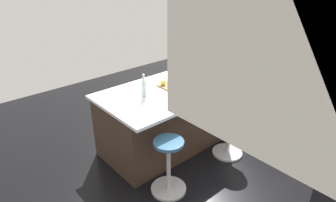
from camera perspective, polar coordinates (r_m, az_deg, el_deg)
name	(u,v)px	position (r m, az deg, el deg)	size (l,w,h in m)	color
ground_plane	(192,144)	(4.65, 4.73, -8.33)	(7.04, 7.04, 0.00)	black
interior_partition_left	(295,33)	(6.25, 23.29, 11.85)	(0.15, 5.16, 2.62)	beige
sink_cabinet	(302,87)	(5.99, 24.45, 2.43)	(2.47, 0.60, 1.18)	#38281E
oven_range	(233,67)	(6.73, 12.37, 6.44)	(0.60, 0.61, 0.87)	#38383D
kitchen_island	(164,119)	(4.36, -0.84, -3.41)	(1.83, 1.18, 0.94)	#38281E
stool_by_window	(229,134)	(4.35, 11.68, -6.20)	(0.44, 0.44, 0.72)	#B7B7BC
stool_middle	(169,168)	(3.64, 0.11, -12.70)	(0.44, 0.44, 0.72)	#B7B7BC
cutting_board	(171,85)	(4.29, 0.61, 3.15)	(0.36, 0.24, 0.02)	olive
apple_yellow	(163,83)	(4.24, -1.00, 3.56)	(0.08, 0.08, 0.08)	gold
apple_red	(172,83)	(4.21, 0.75, 3.44)	(0.08, 0.08, 0.08)	red
water_bottle	(144,88)	(3.92, -4.65, 2.57)	(0.06, 0.06, 0.31)	silver
fruit_bowl	(203,78)	(4.50, 6.83, 4.46)	(0.26, 0.26, 0.07)	#334C6B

